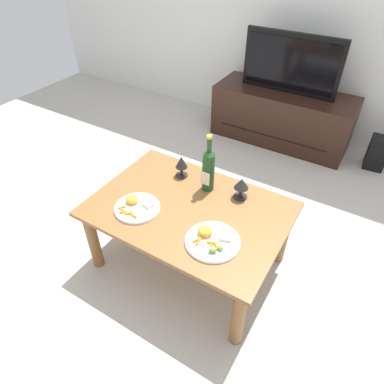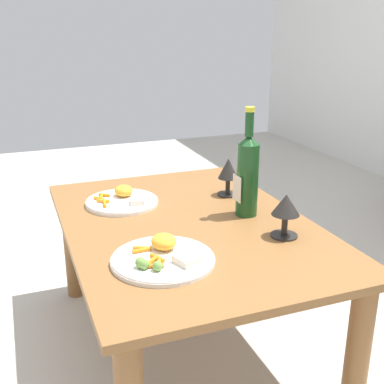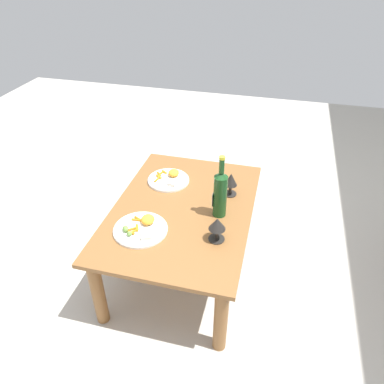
{
  "view_description": "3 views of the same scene",
  "coord_description": "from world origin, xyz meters",
  "views": [
    {
      "loc": [
        0.78,
        -1.24,
        1.81
      ],
      "look_at": [
        -0.03,
        0.08,
        0.53
      ],
      "focal_mm": 31.77,
      "sensor_mm": 36.0,
      "label": 1
    },
    {
      "loc": [
        1.42,
        -0.52,
        1.11
      ],
      "look_at": [
        -0.02,
        0.03,
        0.58
      ],
      "focal_mm": 45.68,
      "sensor_mm": 36.0,
      "label": 2
    },
    {
      "loc": [
        1.61,
        0.47,
        1.77
      ],
      "look_at": [
        -0.02,
        0.05,
        0.59
      ],
      "focal_mm": 34.21,
      "sensor_mm": 36.0,
      "label": 3
    }
  ],
  "objects": [
    {
      "name": "dinner_plate_right",
      "position": [
        0.24,
        -0.16,
        0.49
      ],
      "size": [
        0.29,
        0.29,
        0.06
      ],
      "color": "white",
      "rests_on": "dining_table"
    },
    {
      "name": "ground_plane",
      "position": [
        0.0,
        0.0,
        0.0
      ],
      "size": [
        6.4,
        6.4,
        0.0
      ],
      "primitive_type": "plane",
      "color": "#B7B2A8"
    },
    {
      "name": "goblet_left",
      "position": [
        -0.2,
        0.24,
        0.58
      ],
      "size": [
        0.08,
        0.08,
        0.15
      ],
      "color": "black",
      "rests_on": "dining_table"
    },
    {
      "name": "wine_bottle",
      "position": [
        0.01,
        0.22,
        0.63
      ],
      "size": [
        0.08,
        0.08,
        0.37
      ],
      "color": "#19471E",
      "rests_on": "dining_table"
    },
    {
      "name": "goblet_right",
      "position": [
        0.22,
        0.24,
        0.58
      ],
      "size": [
        0.09,
        0.09,
        0.14
      ],
      "color": "black",
      "rests_on": "dining_table"
    },
    {
      "name": "dinner_plate_left",
      "position": [
        -0.25,
        -0.16,
        0.49
      ],
      "size": [
        0.27,
        0.27,
        0.05
      ],
      "color": "white",
      "rests_on": "dining_table"
    },
    {
      "name": "dining_table",
      "position": [
        0.0,
        0.0,
        0.4
      ],
      "size": [
        1.13,
        0.79,
        0.48
      ],
      "color": "brown",
      "rests_on": "ground_plane"
    }
  ]
}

